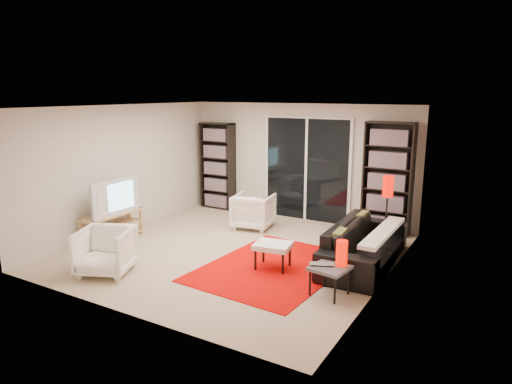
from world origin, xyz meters
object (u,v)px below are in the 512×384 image
at_px(tv_stand, 113,226).
at_px(bookshelf_right, 388,179).
at_px(bookshelf_left, 218,166).
at_px(armchair_back, 253,211).
at_px(ottoman, 273,247).
at_px(floor_lamp, 388,195).
at_px(sofa, 365,244).
at_px(side_table, 330,270).
at_px(armchair_front, 105,251).

bearing_deg(tv_stand, bookshelf_right, 35.04).
bearing_deg(bookshelf_right, bookshelf_left, 180.00).
bearing_deg(tv_stand, armchair_back, 46.88).
distance_m(ottoman, floor_lamp, 2.14).
distance_m(bookshelf_right, ottoman, 2.92).
height_order(sofa, floor_lamp, floor_lamp).
height_order(sofa, ottoman, sofa).
relative_size(armchair_back, floor_lamp, 0.57).
relative_size(tv_stand, side_table, 2.28).
relative_size(armchair_back, armchair_front, 0.99).
height_order(armchair_back, side_table, armchair_back).
height_order(armchair_front, floor_lamp, floor_lamp).
height_order(tv_stand, side_table, tv_stand).
height_order(armchair_back, ottoman, armchair_back).
xyz_separation_m(armchair_back, armchair_front, (-0.71, -3.09, 0.00)).
distance_m(side_table, floor_lamp, 2.16).
distance_m(bookshelf_left, armchair_back, 1.91).
xyz_separation_m(tv_stand, side_table, (4.24, -0.20, 0.09)).
bearing_deg(bookshelf_left, floor_lamp, -14.24).
bearing_deg(sofa, side_table, 175.50).
height_order(bookshelf_right, sofa, bookshelf_right).
distance_m(bookshelf_right, sofa, 1.92).
xyz_separation_m(tv_stand, floor_lamp, (4.42, 1.86, 0.72)).
xyz_separation_m(sofa, armchair_front, (-3.19, -2.29, 0.02)).
height_order(sofa, armchair_front, armchair_front).
height_order(bookshelf_left, sofa, bookshelf_left).
height_order(bookshelf_right, armchair_front, bookshelf_right).
relative_size(ottoman, floor_lamp, 0.47).
bearing_deg(sofa, armchair_front, 123.61).
bearing_deg(armchair_front, armchair_back, 53.37).
relative_size(bookshelf_left, tv_stand, 1.64).
relative_size(bookshelf_left, ottoman, 3.23).
bearing_deg(ottoman, armchair_front, -145.46).
bearing_deg(bookshelf_right, floor_lamp, -75.32).
distance_m(armchair_front, floor_lamp, 4.52).
bearing_deg(tv_stand, sofa, 14.85).
bearing_deg(ottoman, bookshelf_left, 137.14).
relative_size(tv_stand, floor_lamp, 0.92).
distance_m(ottoman, side_table, 1.18).
height_order(bookshelf_left, ottoman, bookshelf_left).
height_order(side_table, floor_lamp, floor_lamp).
bearing_deg(bookshelf_left, ottoman, -42.86).
xyz_separation_m(ottoman, floor_lamp, (1.27, 1.61, 0.64)).
distance_m(tv_stand, side_table, 4.24).
relative_size(bookshelf_left, floor_lamp, 1.50).
bearing_deg(armchair_front, floor_lamp, 18.56).
bearing_deg(bookshelf_right, tv_stand, -144.96).
distance_m(bookshelf_left, bookshelf_right, 3.85).
bearing_deg(armchair_back, ottoman, 117.93).
bearing_deg(floor_lamp, bookshelf_right, 104.68).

